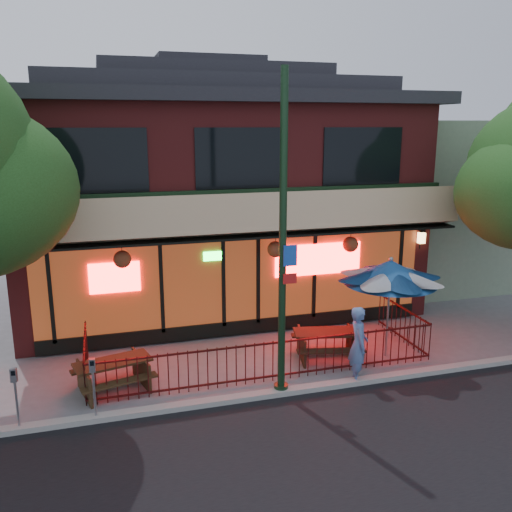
{
  "coord_description": "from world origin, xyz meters",
  "views": [
    {
      "loc": [
        -3.64,
        -10.92,
        5.86
      ],
      "look_at": [
        0.11,
        2.0,
        2.6
      ],
      "focal_mm": 38.0,
      "sensor_mm": 36.0,
      "label": 1
    }
  ],
  "objects_px": {
    "parking_meter_near": "(93,379)",
    "parking_meter_far": "(15,389)",
    "pedestrian": "(358,344)",
    "patio_umbrella": "(390,272)",
    "street_light": "(283,257)",
    "picnic_table_right": "(327,340)",
    "picnic_table_left": "(113,371)"
  },
  "relations": [
    {
      "from": "parking_meter_near",
      "to": "parking_meter_far",
      "type": "bearing_deg",
      "value": 180.0
    },
    {
      "from": "picnic_table_left",
      "to": "parking_meter_near",
      "type": "distance_m",
      "value": 1.38
    },
    {
      "from": "picnic_table_right",
      "to": "pedestrian",
      "type": "bearing_deg",
      "value": -83.44
    },
    {
      "from": "pedestrian",
      "to": "parking_meter_far",
      "type": "xyz_separation_m",
      "value": [
        -7.35,
        -0.13,
        -0.0
      ]
    },
    {
      "from": "street_light",
      "to": "patio_umbrella",
      "type": "bearing_deg",
      "value": 19.18
    },
    {
      "from": "pedestrian",
      "to": "patio_umbrella",
      "type": "bearing_deg",
      "value": -36.7
    },
    {
      "from": "picnic_table_right",
      "to": "patio_umbrella",
      "type": "height_order",
      "value": "patio_umbrella"
    },
    {
      "from": "street_light",
      "to": "patio_umbrella",
      "type": "xyz_separation_m",
      "value": [
        3.26,
        1.13,
        -0.88
      ]
    },
    {
      "from": "pedestrian",
      "to": "parking_meter_near",
      "type": "relative_size",
      "value": 1.34
    },
    {
      "from": "picnic_table_right",
      "to": "parking_meter_near",
      "type": "bearing_deg",
      "value": -165.14
    },
    {
      "from": "picnic_table_right",
      "to": "pedestrian",
      "type": "xyz_separation_m",
      "value": [
        0.16,
        -1.39,
        0.43
      ]
    },
    {
      "from": "street_light",
      "to": "parking_meter_near",
      "type": "xyz_separation_m",
      "value": [
        -4.0,
        -0.08,
        -2.23
      ]
    },
    {
      "from": "picnic_table_right",
      "to": "parking_meter_near",
      "type": "distance_m",
      "value": 5.96
    },
    {
      "from": "parking_meter_near",
      "to": "parking_meter_far",
      "type": "distance_m",
      "value": 1.44
    },
    {
      "from": "parking_meter_near",
      "to": "parking_meter_far",
      "type": "relative_size",
      "value": 1.01
    },
    {
      "from": "street_light",
      "to": "parking_meter_near",
      "type": "height_order",
      "value": "street_light"
    },
    {
      "from": "street_light",
      "to": "picnic_table_right",
      "type": "xyz_separation_m",
      "value": [
        1.74,
        1.45,
        -2.67
      ]
    },
    {
      "from": "parking_meter_near",
      "to": "picnic_table_left",
      "type": "bearing_deg",
      "value": 72.13
    },
    {
      "from": "street_light",
      "to": "picnic_table_left",
      "type": "xyz_separation_m",
      "value": [
        -3.6,
        1.16,
        -2.68
      ]
    },
    {
      "from": "patio_umbrella",
      "to": "pedestrian",
      "type": "relative_size",
      "value": 1.46
    },
    {
      "from": "street_light",
      "to": "patio_umbrella",
      "type": "distance_m",
      "value": 3.56
    },
    {
      "from": "street_light",
      "to": "pedestrian",
      "type": "height_order",
      "value": "street_light"
    },
    {
      "from": "pedestrian",
      "to": "parking_meter_far",
      "type": "bearing_deg",
      "value": 105.8
    },
    {
      "from": "picnic_table_right",
      "to": "parking_meter_near",
      "type": "relative_size",
      "value": 1.44
    },
    {
      "from": "picnic_table_right",
      "to": "parking_meter_far",
      "type": "bearing_deg",
      "value": -168.03
    },
    {
      "from": "picnic_table_right",
      "to": "parking_meter_far",
      "type": "height_order",
      "value": "parking_meter_far"
    },
    {
      "from": "picnic_table_left",
      "to": "parking_meter_far",
      "type": "distance_m",
      "value": 2.27
    },
    {
      "from": "picnic_table_left",
      "to": "patio_umbrella",
      "type": "xyz_separation_m",
      "value": [
        6.86,
        -0.03,
        1.8
      ]
    },
    {
      "from": "patio_umbrella",
      "to": "parking_meter_near",
      "type": "xyz_separation_m",
      "value": [
        -7.26,
        -1.21,
        -1.35
      ]
    },
    {
      "from": "parking_meter_far",
      "to": "parking_meter_near",
      "type": "bearing_deg",
      "value": -0.0
    },
    {
      "from": "pedestrian",
      "to": "picnic_table_left",
      "type": "bearing_deg",
      "value": 93.37
    },
    {
      "from": "patio_umbrella",
      "to": "picnic_table_right",
      "type": "bearing_deg",
      "value": 168.34
    }
  ]
}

